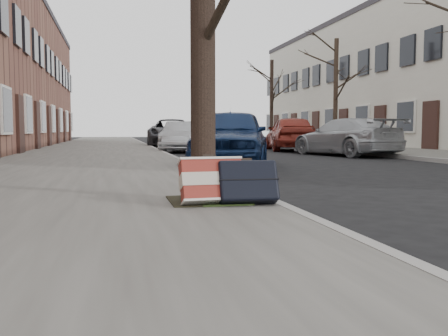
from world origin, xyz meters
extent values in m
plane|color=black|center=(0.00, 0.00, 0.00)|extent=(120.00, 120.00, 0.00)
cube|color=slate|center=(-3.70, 15.00, 0.06)|extent=(5.00, 70.00, 0.12)
cube|color=slate|center=(7.80, 15.00, 0.06)|extent=(4.00, 70.00, 0.12)
cube|color=black|center=(-2.00, 1.20, 0.13)|extent=(0.85, 0.85, 0.02)
cube|color=maroon|center=(-2.01, 0.89, 0.37)|extent=(0.68, 0.40, 0.51)
cube|color=black|center=(-1.63, 0.83, 0.37)|extent=(0.65, 0.40, 0.50)
imported|color=#12254F|center=(-0.20, 7.65, 0.73)|extent=(3.00, 4.61, 1.46)
imported|color=#B9BDC1|center=(-0.22, 16.32, 0.63)|extent=(2.35, 4.06, 1.26)
imported|color=#343438|center=(0.06, 22.77, 0.75)|extent=(3.04, 5.63, 1.50)
imported|color=#9EA1A5|center=(4.97, 12.00, 0.66)|extent=(2.84, 4.83, 1.31)
imported|color=maroon|center=(4.56, 16.53, 0.76)|extent=(2.62, 4.73, 1.52)
cylinder|color=black|center=(7.20, 17.61, 2.64)|extent=(0.21, 0.21, 5.03)
cylinder|color=black|center=(7.20, 27.34, 2.80)|extent=(0.23, 0.23, 5.36)
camera|label=1|loc=(-3.02, -4.29, 0.92)|focal=40.00mm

